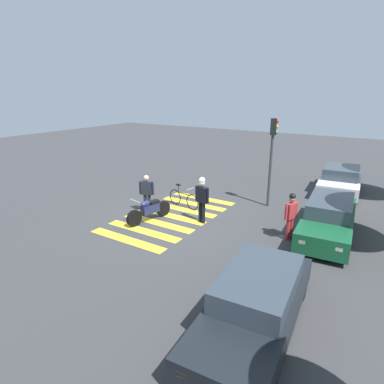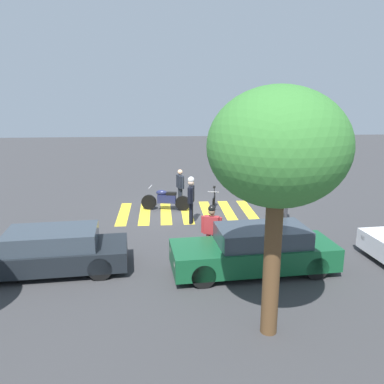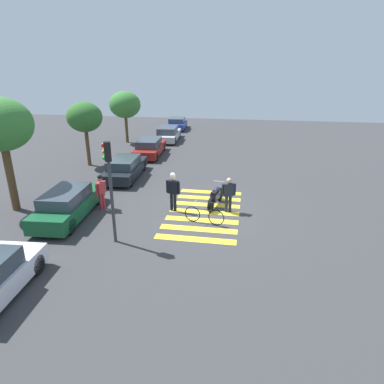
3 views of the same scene
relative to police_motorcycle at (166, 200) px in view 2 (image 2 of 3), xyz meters
name	(u,v)px [view 2 (image 2 of 3)]	position (x,y,z in m)	size (l,w,h in m)	color
ground_plane	(187,212)	(-0.89, 0.43, -0.46)	(60.00, 60.00, 0.00)	#38383A
police_motorcycle	(166,200)	(0.00, 0.00, 0.00)	(2.15, 0.72, 1.05)	black
leaning_bicycle	(214,202)	(-2.09, 0.27, -0.07)	(0.50, 1.78, 1.02)	black
officer_on_foot	(180,185)	(-0.67, -0.66, 0.49)	(0.34, 0.64, 1.67)	#1E232D
officer_by_motorcycle	(191,196)	(-0.96, 1.90, 0.64)	(0.31, 0.69, 1.89)	black
pedestrian_bystander	(211,228)	(-1.33, 5.29, 0.52)	(0.62, 0.34, 1.72)	#B22D33
crosswalk_stripes	(187,212)	(-0.89, 0.43, -0.46)	(5.85, 3.27, 0.01)	yellow
car_green_compact	(255,250)	(-2.46, 6.37, 0.19)	(4.81, 2.01, 1.35)	black
car_black_suv	(47,252)	(3.50, 5.91, 0.15)	(4.78, 2.05, 1.27)	black
traffic_light_pole	(289,163)	(-4.27, 3.49, 2.20)	(0.32, 0.36, 3.95)	#38383D
street_tree_mid	(278,149)	(-2.07, 9.34, 3.52)	(2.77, 2.77, 5.22)	brown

